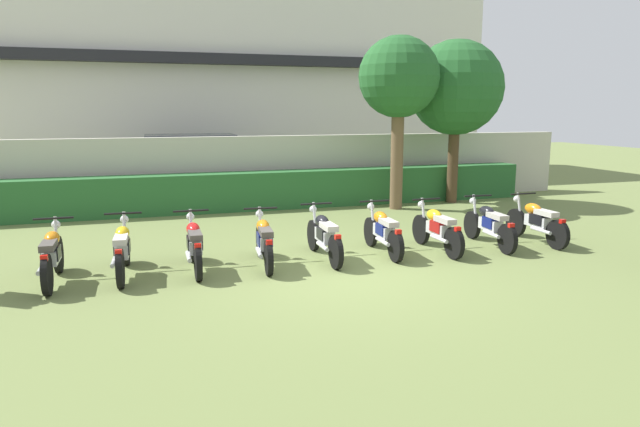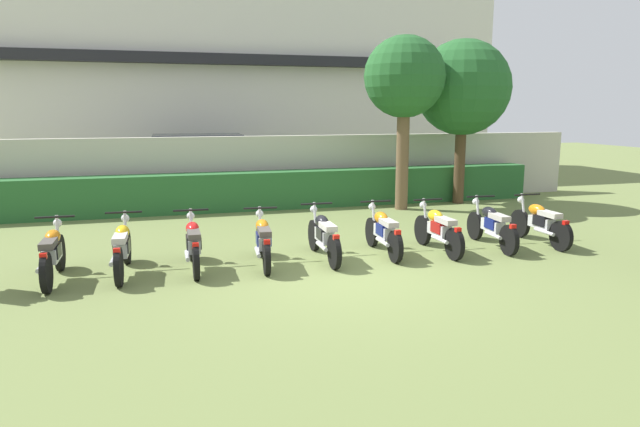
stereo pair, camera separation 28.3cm
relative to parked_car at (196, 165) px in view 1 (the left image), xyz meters
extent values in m
plane|color=olive|center=(1.38, -9.71, -0.94)|extent=(60.00, 60.00, 0.00)
cube|color=silver|center=(1.38, 5.47, 3.03)|extent=(20.66, 6.00, 7.94)
cube|color=black|center=(1.38, 2.22, 3.43)|extent=(17.36, 0.50, 0.36)
cube|color=#BCB7A8|center=(1.38, -2.47, 0.03)|extent=(19.63, 0.30, 1.93)
cube|color=#28602D|center=(1.38, -3.17, -0.43)|extent=(15.70, 0.70, 1.01)
cube|color=navy|center=(0.05, 0.00, -0.20)|extent=(4.54, 1.96, 1.00)
cube|color=#2D333D|center=(-0.15, 0.00, 0.63)|extent=(2.74, 1.77, 0.65)
cylinder|color=black|center=(1.65, 0.89, -0.60)|extent=(0.69, 0.24, 0.68)
cylinder|color=black|center=(1.60, -0.96, -0.60)|extent=(0.69, 0.24, 0.68)
cylinder|color=black|center=(-1.50, 0.96, -0.60)|extent=(0.69, 0.24, 0.68)
cylinder|color=black|center=(-1.55, -0.89, -0.60)|extent=(0.69, 0.24, 0.68)
cylinder|color=brown|center=(4.88, -4.25, 0.44)|extent=(0.33, 0.33, 2.75)
sphere|color=#235B28|center=(4.88, -4.25, 2.56)|extent=(2.13, 2.13, 2.13)
cylinder|color=#4C3823|center=(6.88, -3.77, 0.23)|extent=(0.31, 0.31, 2.33)
sphere|color=#235B28|center=(6.88, -3.77, 2.32)|extent=(2.65, 2.65, 2.65)
cylinder|color=black|center=(-3.07, -8.12, -0.63)|extent=(0.09, 0.61, 0.61)
cylinder|color=black|center=(-3.08, -9.36, -0.63)|extent=(0.09, 0.61, 0.61)
cube|color=silver|center=(-3.08, -8.79, -0.48)|extent=(0.20, 0.60, 0.22)
ellipsoid|color=orange|center=(-3.08, -8.62, -0.25)|extent=(0.22, 0.44, 0.22)
cube|color=#4C4742|center=(-3.08, -9.02, -0.27)|extent=(0.20, 0.52, 0.10)
cube|color=red|center=(-3.08, -9.46, -0.35)|extent=(0.10, 0.08, 0.08)
cylinder|color=silver|center=(-3.07, -8.21, -0.31)|extent=(0.05, 0.23, 0.65)
cylinder|color=black|center=(-3.07, -8.30, 0.01)|extent=(0.60, 0.04, 0.04)
sphere|color=silver|center=(-3.07, -8.10, -0.13)|extent=(0.14, 0.14, 0.14)
cylinder|color=silver|center=(-3.20, -9.04, -0.61)|extent=(0.07, 0.55, 0.07)
cube|color=black|center=(-3.08, -8.84, -0.43)|extent=(0.24, 0.36, 0.20)
cylinder|color=black|center=(-2.01, -7.97, -0.64)|extent=(0.12, 0.60, 0.60)
cylinder|color=black|center=(-2.08, -9.32, -0.64)|extent=(0.12, 0.60, 0.60)
cube|color=silver|center=(-2.05, -8.69, -0.49)|extent=(0.23, 0.61, 0.22)
ellipsoid|color=yellow|center=(-2.04, -8.52, -0.26)|extent=(0.24, 0.45, 0.22)
cube|color=beige|center=(-2.06, -8.92, -0.28)|extent=(0.23, 0.53, 0.10)
cube|color=red|center=(-2.09, -9.42, -0.36)|extent=(0.10, 0.08, 0.08)
cylinder|color=silver|center=(-2.02, -8.06, -0.32)|extent=(0.06, 0.23, 0.65)
cylinder|color=black|center=(-2.02, -8.15, 0.00)|extent=(0.60, 0.07, 0.04)
sphere|color=silver|center=(-2.01, -7.95, -0.14)|extent=(0.14, 0.14, 0.14)
cylinder|color=silver|center=(-2.18, -8.94, -0.62)|extent=(0.10, 0.55, 0.07)
cube|color=black|center=(-2.05, -8.74, -0.44)|extent=(0.26, 0.37, 0.20)
cylinder|color=black|center=(-0.91, -8.08, -0.63)|extent=(0.10, 0.61, 0.60)
cylinder|color=black|center=(-0.93, -9.30, -0.63)|extent=(0.10, 0.61, 0.60)
cube|color=silver|center=(-0.92, -8.74, -0.48)|extent=(0.21, 0.60, 0.22)
ellipsoid|color=red|center=(-0.92, -8.57, -0.25)|extent=(0.23, 0.44, 0.22)
cube|color=#4C4742|center=(-0.92, -8.97, -0.27)|extent=(0.21, 0.52, 0.10)
cube|color=red|center=(-0.93, -9.40, -0.35)|extent=(0.10, 0.08, 0.08)
cylinder|color=silver|center=(-0.91, -8.17, -0.31)|extent=(0.05, 0.23, 0.65)
cylinder|color=black|center=(-0.91, -8.26, 0.01)|extent=(0.60, 0.04, 0.04)
sphere|color=silver|center=(-0.91, -8.06, -0.13)|extent=(0.14, 0.14, 0.14)
cylinder|color=silver|center=(-1.04, -8.99, -0.61)|extent=(0.08, 0.55, 0.07)
cube|color=black|center=(-0.92, -8.79, -0.43)|extent=(0.25, 0.36, 0.20)
cylinder|color=black|center=(0.31, -8.13, -0.65)|extent=(0.14, 0.58, 0.58)
cylinder|color=black|center=(0.20, -9.35, -0.65)|extent=(0.14, 0.58, 0.58)
cube|color=silver|center=(0.25, -8.79, -0.50)|extent=(0.26, 0.62, 0.22)
ellipsoid|color=orange|center=(0.27, -8.62, -0.27)|extent=(0.26, 0.46, 0.22)
cube|color=#4C4742|center=(0.23, -9.02, -0.29)|extent=(0.25, 0.54, 0.10)
cube|color=red|center=(0.19, -9.45, -0.37)|extent=(0.11, 0.09, 0.08)
cylinder|color=silver|center=(0.31, -8.22, -0.33)|extent=(0.07, 0.23, 0.65)
cylinder|color=black|center=(0.30, -8.31, -0.01)|extent=(0.60, 0.09, 0.04)
sphere|color=silver|center=(0.32, -8.11, -0.15)|extent=(0.14, 0.14, 0.14)
cylinder|color=silver|center=(0.11, -9.02, -0.63)|extent=(0.12, 0.55, 0.07)
cube|color=navy|center=(0.25, -8.84, -0.45)|extent=(0.27, 0.38, 0.20)
cylinder|color=black|center=(1.38, -7.98, -0.64)|extent=(0.10, 0.59, 0.59)
cylinder|color=black|center=(1.36, -9.33, -0.64)|extent=(0.10, 0.59, 0.59)
cube|color=silver|center=(1.37, -8.71, -0.49)|extent=(0.21, 0.60, 0.22)
ellipsoid|color=black|center=(1.37, -8.54, -0.26)|extent=(0.23, 0.44, 0.22)
cube|color=beige|center=(1.37, -8.94, -0.28)|extent=(0.21, 0.52, 0.10)
cube|color=red|center=(1.36, -9.43, -0.36)|extent=(0.10, 0.08, 0.08)
cylinder|color=silver|center=(1.38, -8.07, -0.32)|extent=(0.05, 0.23, 0.65)
cylinder|color=black|center=(1.38, -8.16, 0.00)|extent=(0.60, 0.05, 0.04)
sphere|color=silver|center=(1.38, -7.96, -0.14)|extent=(0.14, 0.14, 0.14)
cylinder|color=silver|center=(1.25, -8.96, -0.62)|extent=(0.08, 0.55, 0.07)
cube|color=black|center=(1.37, -8.76, -0.44)|extent=(0.25, 0.36, 0.20)
cylinder|color=black|center=(2.57, -7.99, -0.65)|extent=(0.11, 0.57, 0.57)
cylinder|color=black|center=(2.51, -9.24, -0.65)|extent=(0.11, 0.57, 0.57)
cube|color=silver|center=(2.54, -8.66, -0.50)|extent=(0.23, 0.61, 0.22)
ellipsoid|color=orange|center=(2.55, -8.49, -0.27)|extent=(0.24, 0.45, 0.22)
cube|color=#B2ADA3|center=(2.53, -8.89, -0.29)|extent=(0.22, 0.53, 0.10)
cube|color=red|center=(2.51, -9.34, -0.37)|extent=(0.10, 0.08, 0.08)
cylinder|color=silver|center=(2.56, -8.08, -0.33)|extent=(0.06, 0.23, 0.65)
cylinder|color=black|center=(2.56, -8.17, -0.01)|extent=(0.60, 0.06, 0.04)
sphere|color=silver|center=(2.57, -7.97, -0.15)|extent=(0.14, 0.14, 0.14)
cylinder|color=silver|center=(2.41, -8.91, -0.63)|extent=(0.09, 0.55, 0.07)
cube|color=navy|center=(2.54, -8.71, -0.45)|extent=(0.25, 0.37, 0.20)
cylinder|color=black|center=(3.59, -8.13, -0.64)|extent=(0.09, 0.59, 0.59)
cylinder|color=black|center=(3.59, -9.39, -0.64)|extent=(0.09, 0.59, 0.59)
cube|color=silver|center=(3.59, -8.81, -0.49)|extent=(0.20, 0.60, 0.22)
ellipsoid|color=yellow|center=(3.59, -8.64, -0.26)|extent=(0.22, 0.44, 0.22)
cube|color=#B2ADA3|center=(3.59, -9.04, -0.28)|extent=(0.20, 0.52, 0.10)
cube|color=red|center=(3.59, -9.49, -0.36)|extent=(0.10, 0.08, 0.08)
cylinder|color=silver|center=(3.59, -8.22, -0.32)|extent=(0.05, 0.23, 0.65)
cylinder|color=black|center=(3.59, -8.31, 0.00)|extent=(0.60, 0.04, 0.04)
sphere|color=silver|center=(3.59, -8.11, -0.14)|extent=(0.14, 0.14, 0.14)
cylinder|color=silver|center=(3.47, -9.06, -0.62)|extent=(0.07, 0.55, 0.07)
cube|color=#A51414|center=(3.59, -8.86, -0.44)|extent=(0.24, 0.36, 0.20)
cylinder|color=black|center=(4.84, -8.03, -0.65)|extent=(0.14, 0.58, 0.58)
cylinder|color=black|center=(4.73, -9.37, -0.65)|extent=(0.14, 0.58, 0.58)
cube|color=silver|center=(4.78, -8.75, -0.50)|extent=(0.25, 0.61, 0.22)
ellipsoid|color=black|center=(4.79, -8.58, -0.27)|extent=(0.25, 0.46, 0.22)
cube|color=#B2ADA3|center=(4.76, -8.98, -0.29)|extent=(0.24, 0.53, 0.10)
cube|color=red|center=(4.72, -9.47, -0.37)|extent=(0.11, 0.09, 0.08)
cylinder|color=silver|center=(4.83, -8.12, -0.33)|extent=(0.07, 0.23, 0.65)
cylinder|color=black|center=(4.82, -8.21, -0.01)|extent=(0.60, 0.08, 0.04)
sphere|color=silver|center=(4.84, -8.01, -0.15)|extent=(0.14, 0.14, 0.14)
cylinder|color=silver|center=(4.64, -8.99, -0.63)|extent=(0.11, 0.55, 0.07)
cube|color=navy|center=(4.78, -8.80, -0.45)|extent=(0.27, 0.38, 0.20)
cylinder|color=black|center=(5.87, -8.09, -0.64)|extent=(0.09, 0.58, 0.58)
cylinder|color=black|center=(5.87, -9.37, -0.64)|extent=(0.09, 0.58, 0.58)
cube|color=silver|center=(5.87, -8.78, -0.49)|extent=(0.20, 0.60, 0.22)
ellipsoid|color=orange|center=(5.87, -8.61, -0.26)|extent=(0.22, 0.44, 0.22)
cube|color=beige|center=(5.87, -9.01, -0.28)|extent=(0.20, 0.52, 0.10)
cube|color=red|center=(5.87, -9.47, -0.36)|extent=(0.10, 0.08, 0.08)
cylinder|color=silver|center=(5.87, -8.18, -0.32)|extent=(0.05, 0.23, 0.65)
cylinder|color=black|center=(5.87, -8.27, 0.00)|extent=(0.60, 0.04, 0.04)
sphere|color=silver|center=(5.87, -8.07, -0.14)|extent=(0.14, 0.14, 0.14)
cylinder|color=silver|center=(5.75, -9.03, -0.62)|extent=(0.07, 0.55, 0.07)
cube|color=black|center=(5.87, -8.83, -0.44)|extent=(0.24, 0.36, 0.20)
camera|label=1|loc=(-1.74, -18.10, 1.73)|focal=31.89mm
camera|label=2|loc=(-1.47, -18.18, 1.73)|focal=31.89mm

